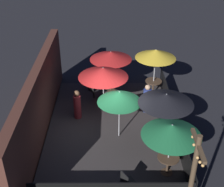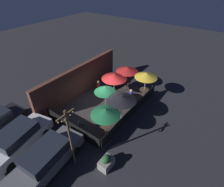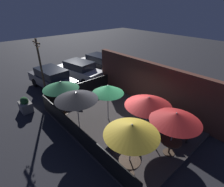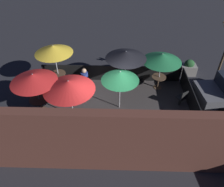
{
  "view_description": "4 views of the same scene",
  "coord_description": "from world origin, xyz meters",
  "px_view_note": "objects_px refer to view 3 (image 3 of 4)",
  "views": [
    {
      "loc": [
        -10.61,
        -0.01,
        8.2
      ],
      "look_at": [
        0.99,
        -0.04,
        1.26
      ],
      "focal_mm": 50.0,
      "sensor_mm": 36.0,
      "label": 1
    },
    {
      "loc": [
        -9.23,
        -7.3,
        9.47
      ],
      "look_at": [
        0.29,
        -0.43,
        1.21
      ],
      "focal_mm": 28.0,
      "sensor_mm": 36.0,
      "label": 2
    },
    {
      "loc": [
        5.88,
        -5.63,
        6.04
      ],
      "look_at": [
        -0.99,
        0.43,
        1.27
      ],
      "focal_mm": 28.0,
      "sensor_mm": 36.0,
      "label": 3
    },
    {
      "loc": [
        -0.35,
        7.64,
        7.49
      ],
      "look_at": [
        -0.13,
        0.15,
        1.36
      ],
      "focal_mm": 35.0,
      "sensor_mm": 36.0,
      "label": 4
    }
  ],
  "objects_px": {
    "parked_car_2": "(100,63)",
    "dining_table_0": "(64,105)",
    "patio_umbrella_1": "(132,129)",
    "patron_1": "(147,107)",
    "parked_car_1": "(80,70)",
    "parked_car_0": "(52,78)",
    "light_post": "(41,67)",
    "patio_chair_0": "(189,134)",
    "dining_table_2": "(170,143)",
    "patio_chair_2": "(77,93)",
    "dining_table_1": "(129,163)",
    "patron_0": "(112,136)",
    "patio_umbrella_0": "(61,85)",
    "patio_chair_1": "(165,127)",
    "patio_umbrella_5": "(108,89)",
    "patio_umbrella_4": "(76,96)",
    "planter_box": "(25,105)",
    "patio_umbrella_3": "(148,101)",
    "patio_umbrella_2": "(176,117)"
  },
  "relations": [
    {
      "from": "patio_umbrella_5",
      "to": "dining_table_2",
      "type": "xyz_separation_m",
      "value": [
        3.77,
        0.33,
        -1.3
      ]
    },
    {
      "from": "patio_umbrella_0",
      "to": "patio_chair_0",
      "type": "xyz_separation_m",
      "value": [
        6.08,
        3.22,
        -1.37
      ]
    },
    {
      "from": "dining_table_1",
      "to": "parked_car_0",
      "type": "height_order",
      "value": "parked_car_0"
    },
    {
      "from": "patio_umbrella_1",
      "to": "light_post",
      "type": "relative_size",
      "value": 0.58
    },
    {
      "from": "patio_umbrella_2",
      "to": "patio_umbrella_5",
      "type": "distance_m",
      "value": 3.78
    },
    {
      "from": "patio_chair_2",
      "to": "patio_umbrella_2",
      "type": "bearing_deg",
      "value": 61.41
    },
    {
      "from": "patio_umbrella_3",
      "to": "patio_chair_0",
      "type": "bearing_deg",
      "value": 26.53
    },
    {
      "from": "parked_car_2",
      "to": "dining_table_0",
      "type": "bearing_deg",
      "value": -60.58
    },
    {
      "from": "patio_umbrella_3",
      "to": "dining_table_1",
      "type": "xyz_separation_m",
      "value": [
        1.17,
        -2.45,
        -1.23
      ]
    },
    {
      "from": "patio_chair_1",
      "to": "dining_table_0",
      "type": "bearing_deg",
      "value": -103.69
    },
    {
      "from": "patio_umbrella_1",
      "to": "parked_car_1",
      "type": "xyz_separation_m",
      "value": [
        -9.64,
        3.86,
        -1.46
      ]
    },
    {
      "from": "dining_table_1",
      "to": "patio_chair_2",
      "type": "height_order",
      "value": "patio_chair_2"
    },
    {
      "from": "dining_table_2",
      "to": "patron_1",
      "type": "relative_size",
      "value": 0.67
    },
    {
      "from": "patio_umbrella_5",
      "to": "patio_umbrella_3",
      "type": "bearing_deg",
      "value": 17.12
    },
    {
      "from": "patio_chair_1",
      "to": "patio_chair_0",
      "type": "bearing_deg",
      "value": 66.46
    },
    {
      "from": "patron_0",
      "to": "patron_1",
      "type": "height_order",
      "value": "patron_0"
    },
    {
      "from": "dining_table_1",
      "to": "patio_chair_2",
      "type": "relative_size",
      "value": 0.87
    },
    {
      "from": "patio_umbrella_0",
      "to": "light_post",
      "type": "relative_size",
      "value": 0.51
    },
    {
      "from": "patio_umbrella_4",
      "to": "patron_1",
      "type": "distance_m",
      "value": 4.1
    },
    {
      "from": "patio_chair_0",
      "to": "parked_car_0",
      "type": "relative_size",
      "value": 0.2
    },
    {
      "from": "light_post",
      "to": "patio_umbrella_3",
      "type": "bearing_deg",
      "value": 17.06
    },
    {
      "from": "dining_table_0",
      "to": "parked_car_0",
      "type": "bearing_deg",
      "value": 164.22
    },
    {
      "from": "dining_table_0",
      "to": "patron_1",
      "type": "distance_m",
      "value": 4.85
    },
    {
      "from": "patio_umbrella_2",
      "to": "patio_chair_0",
      "type": "height_order",
      "value": "patio_umbrella_2"
    },
    {
      "from": "patio_chair_0",
      "to": "patio_chair_1",
      "type": "xyz_separation_m",
      "value": [
        -1.03,
        -0.37,
        -0.02
      ]
    },
    {
      "from": "dining_table_0",
      "to": "patron_0",
      "type": "distance_m",
      "value": 3.94
    },
    {
      "from": "patio_umbrella_4",
      "to": "planter_box",
      "type": "distance_m",
      "value": 4.43
    },
    {
      "from": "patio_umbrella_0",
      "to": "dining_table_1",
      "type": "bearing_deg",
      "value": -1.38
    },
    {
      "from": "parked_car_0",
      "to": "parked_car_2",
      "type": "bearing_deg",
      "value": 90.64
    },
    {
      "from": "dining_table_0",
      "to": "dining_table_1",
      "type": "height_order",
      "value": "dining_table_1"
    },
    {
      "from": "patio_chair_2",
      "to": "parked_car_2",
      "type": "height_order",
      "value": "parked_car_2"
    },
    {
      "from": "patio_chair_1",
      "to": "patron_0",
      "type": "bearing_deg",
      "value": -67.26
    },
    {
      "from": "patron_1",
      "to": "parked_car_2",
      "type": "relative_size",
      "value": 0.29
    },
    {
      "from": "parked_car_0",
      "to": "patio_umbrella_1",
      "type": "bearing_deg",
      "value": -13.66
    },
    {
      "from": "patio_umbrella_4",
      "to": "dining_table_1",
      "type": "bearing_deg",
      "value": -0.71
    },
    {
      "from": "patio_umbrella_3",
      "to": "parked_car_1",
      "type": "relative_size",
      "value": 0.48
    },
    {
      "from": "patio_umbrella_3",
      "to": "dining_table_2",
      "type": "bearing_deg",
      "value": -11.89
    },
    {
      "from": "parked_car_0",
      "to": "parked_car_1",
      "type": "xyz_separation_m",
      "value": [
        -0.2,
        2.6,
        -0.0
      ]
    },
    {
      "from": "patio_umbrella_5",
      "to": "patio_chair_2",
      "type": "height_order",
      "value": "patio_umbrella_5"
    },
    {
      "from": "patio_umbrella_1",
      "to": "parked_car_0",
      "type": "bearing_deg",
      "value": 172.38
    },
    {
      "from": "parked_car_0",
      "to": "light_post",
      "type": "bearing_deg",
      "value": -49.55
    },
    {
      "from": "patron_0",
      "to": "patron_1",
      "type": "distance_m",
      "value": 3.15
    },
    {
      "from": "patio_umbrella_5",
      "to": "planter_box",
      "type": "xyz_separation_m",
      "value": [
        -4.12,
        -3.22,
        -1.57
      ]
    },
    {
      "from": "dining_table_2",
      "to": "patio_chair_2",
      "type": "relative_size",
      "value": 0.97
    },
    {
      "from": "patio_umbrella_2",
      "to": "patio_chair_1",
      "type": "bearing_deg",
      "value": 133.17
    },
    {
      "from": "patron_0",
      "to": "parked_car_1",
      "type": "relative_size",
      "value": 0.29
    },
    {
      "from": "patio_umbrella_1",
      "to": "patron_1",
      "type": "distance_m",
      "value": 4.39
    },
    {
      "from": "dining_table_0",
      "to": "patio_chair_0",
      "type": "distance_m",
      "value": 6.88
    },
    {
      "from": "dining_table_1",
      "to": "patron_0",
      "type": "height_order",
      "value": "patron_0"
    },
    {
      "from": "patio_umbrella_2",
      "to": "planter_box",
      "type": "distance_m",
      "value": 8.8
    }
  ]
}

